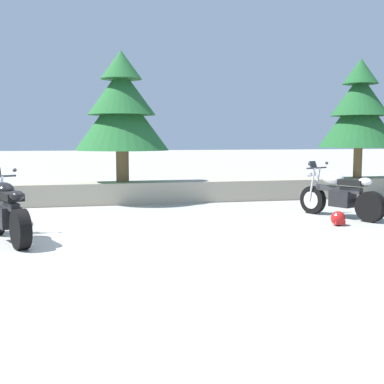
{
  "coord_description": "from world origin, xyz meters",
  "views": [
    {
      "loc": [
        -0.25,
        -8.19,
        1.69
      ],
      "look_at": [
        1.88,
        1.2,
        0.65
      ],
      "focal_mm": 46.94,
      "sensor_mm": 36.0,
      "label": 1
    }
  ],
  "objects_px": {
    "motorcycle_white_centre": "(339,195)",
    "pine_tree_mid_left": "(122,109)",
    "rider_helmet": "(338,219)",
    "pine_tree_mid_right": "(359,110)",
    "motorcycle_black_near_left": "(7,212)"
  },
  "relations": [
    {
      "from": "motorcycle_white_centre",
      "to": "pine_tree_mid_left",
      "type": "xyz_separation_m",
      "value": [
        -4.28,
        3.53,
        1.95
      ]
    },
    {
      "from": "rider_helmet",
      "to": "pine_tree_mid_left",
      "type": "height_order",
      "value": "pine_tree_mid_left"
    },
    {
      "from": "pine_tree_mid_right",
      "to": "motorcycle_white_centre",
      "type": "bearing_deg",
      "value": -126.02
    },
    {
      "from": "pine_tree_mid_left",
      "to": "pine_tree_mid_right",
      "type": "distance_m",
      "value": 6.64
    },
    {
      "from": "pine_tree_mid_right",
      "to": "rider_helmet",
      "type": "bearing_deg",
      "value": -124.73
    },
    {
      "from": "pine_tree_mid_left",
      "to": "pine_tree_mid_right",
      "type": "xyz_separation_m",
      "value": [
        6.63,
        -0.3,
        0.03
      ]
    },
    {
      "from": "motorcycle_white_centre",
      "to": "rider_helmet",
      "type": "height_order",
      "value": "motorcycle_white_centre"
    },
    {
      "from": "motorcycle_white_centre",
      "to": "pine_tree_mid_right",
      "type": "height_order",
      "value": "pine_tree_mid_right"
    },
    {
      "from": "rider_helmet",
      "to": "pine_tree_mid_right",
      "type": "xyz_separation_m",
      "value": [
        2.87,
        4.13,
        2.33
      ]
    },
    {
      "from": "motorcycle_black_near_left",
      "to": "pine_tree_mid_left",
      "type": "bearing_deg",
      "value": 63.48
    },
    {
      "from": "rider_helmet",
      "to": "pine_tree_mid_left",
      "type": "relative_size",
      "value": 0.08
    },
    {
      "from": "rider_helmet",
      "to": "pine_tree_mid_left",
      "type": "distance_m",
      "value": 6.25
    },
    {
      "from": "pine_tree_mid_left",
      "to": "pine_tree_mid_right",
      "type": "bearing_deg",
      "value": -2.57
    },
    {
      "from": "motorcycle_white_centre",
      "to": "rider_helmet",
      "type": "xyz_separation_m",
      "value": [
        -0.52,
        -0.9,
        -0.35
      ]
    },
    {
      "from": "motorcycle_black_near_left",
      "to": "rider_helmet",
      "type": "height_order",
      "value": "motorcycle_black_near_left"
    }
  ]
}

